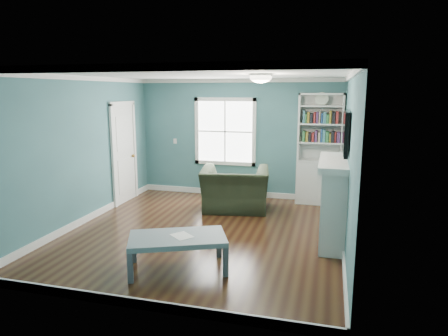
# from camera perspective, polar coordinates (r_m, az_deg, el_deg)

# --- Properties ---
(floor) EXTENTS (5.00, 5.00, 0.00)m
(floor) POSITION_cam_1_polar(r_m,az_deg,el_deg) (6.82, -2.82, -9.12)
(floor) COLOR black
(floor) RESTS_ON ground
(room_walls) EXTENTS (5.00, 5.00, 5.00)m
(room_walls) POSITION_cam_1_polar(r_m,az_deg,el_deg) (6.45, -2.95, 4.19)
(room_walls) COLOR #39646A
(room_walls) RESTS_ON ground
(trim) EXTENTS (4.50, 5.00, 2.60)m
(trim) POSITION_cam_1_polar(r_m,az_deg,el_deg) (6.50, -2.92, 1.17)
(trim) COLOR white
(trim) RESTS_ON ground
(window) EXTENTS (1.40, 0.06, 1.50)m
(window) POSITION_cam_1_polar(r_m,az_deg,el_deg) (8.92, 0.16, 5.22)
(window) COLOR white
(window) RESTS_ON room_walls
(bookshelf) EXTENTS (0.90, 0.35, 2.31)m
(bookshelf) POSITION_cam_1_polar(r_m,az_deg,el_deg) (8.52, 13.41, 1.07)
(bookshelf) COLOR silver
(bookshelf) RESTS_ON ground
(fireplace) EXTENTS (0.44, 1.58, 1.30)m
(fireplace) POSITION_cam_1_polar(r_m,az_deg,el_deg) (6.52, 15.42, -4.60)
(fireplace) COLOR black
(fireplace) RESTS_ON ground
(tv) EXTENTS (0.06, 1.10, 0.65)m
(tv) POSITION_cam_1_polar(r_m,az_deg,el_deg) (6.33, 17.01, 4.90)
(tv) COLOR black
(tv) RESTS_ON fireplace
(door) EXTENTS (0.12, 0.98, 2.17)m
(door) POSITION_cam_1_polar(r_m,az_deg,el_deg) (8.69, -14.09, 2.23)
(door) COLOR silver
(door) RESTS_ON ground
(ceiling_fixture) EXTENTS (0.38, 0.38, 0.15)m
(ceiling_fixture) POSITION_cam_1_polar(r_m,az_deg,el_deg) (6.29, 5.27, 12.81)
(ceiling_fixture) COLOR white
(ceiling_fixture) RESTS_ON room_walls
(light_switch) EXTENTS (0.08, 0.01, 0.12)m
(light_switch) POSITION_cam_1_polar(r_m,az_deg,el_deg) (9.33, -7.00, 3.84)
(light_switch) COLOR white
(light_switch) RESTS_ON room_walls
(recliner) EXTENTS (1.43, 1.06, 1.14)m
(recliner) POSITION_cam_1_polar(r_m,az_deg,el_deg) (7.90, 1.59, -2.01)
(recliner) COLOR black
(recliner) RESTS_ON ground
(coffee_table) EXTENTS (1.43, 1.14, 0.46)m
(coffee_table) POSITION_cam_1_polar(r_m,az_deg,el_deg) (5.39, -6.66, -10.23)
(coffee_table) COLOR #444952
(coffee_table) RESTS_ON ground
(paper_sheet) EXTENTS (0.36, 0.35, 0.00)m
(paper_sheet) POSITION_cam_1_polar(r_m,az_deg,el_deg) (5.37, -6.03, -9.60)
(paper_sheet) COLOR white
(paper_sheet) RESTS_ON coffee_table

